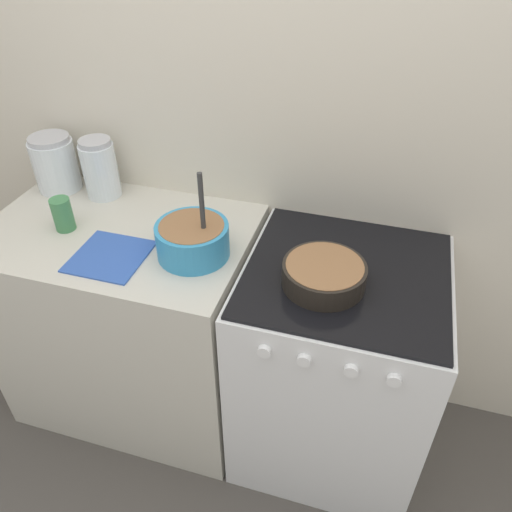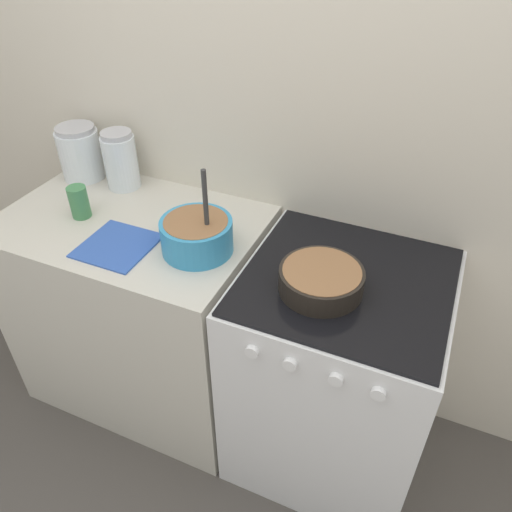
{
  "view_description": "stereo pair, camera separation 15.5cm",
  "coord_description": "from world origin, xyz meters",
  "px_view_note": "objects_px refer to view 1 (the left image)",
  "views": [
    {
      "loc": [
        0.41,
        -0.94,
        1.87
      ],
      "look_at": [
        0.06,
        0.25,
        0.93
      ],
      "focal_mm": 35.0,
      "sensor_mm": 36.0,
      "label": 1
    },
    {
      "loc": [
        0.56,
        -0.88,
        1.87
      ],
      "look_at": [
        0.06,
        0.25,
        0.93
      ],
      "focal_mm": 35.0,
      "sensor_mm": 36.0,
      "label": 2
    }
  ],
  "objects_px": {
    "storage_jar_left": "(56,167)",
    "stove": "(334,365)",
    "baking_pan": "(324,274)",
    "storage_jar_middle": "(101,172)",
    "tin_can": "(63,214)",
    "mixing_bowl": "(193,238)"
  },
  "relations": [
    {
      "from": "stove",
      "to": "storage_jar_left",
      "type": "relative_size",
      "value": 4.07
    },
    {
      "from": "mixing_bowl",
      "to": "tin_can",
      "type": "relative_size",
      "value": 2.57
    },
    {
      "from": "storage_jar_left",
      "to": "tin_can",
      "type": "bearing_deg",
      "value": -53.09
    },
    {
      "from": "baking_pan",
      "to": "storage_jar_middle",
      "type": "distance_m",
      "value": 0.96
    },
    {
      "from": "tin_can",
      "to": "mixing_bowl",
      "type": "bearing_deg",
      "value": -1.5
    },
    {
      "from": "stove",
      "to": "storage_jar_middle",
      "type": "height_order",
      "value": "storage_jar_middle"
    },
    {
      "from": "storage_jar_middle",
      "to": "tin_can",
      "type": "distance_m",
      "value": 0.25
    },
    {
      "from": "mixing_bowl",
      "to": "storage_jar_left",
      "type": "bearing_deg",
      "value": 158.8
    },
    {
      "from": "stove",
      "to": "tin_can",
      "type": "relative_size",
      "value": 7.43
    },
    {
      "from": "baking_pan",
      "to": "storage_jar_left",
      "type": "relative_size",
      "value": 1.17
    },
    {
      "from": "tin_can",
      "to": "storage_jar_left",
      "type": "bearing_deg",
      "value": 126.91
    },
    {
      "from": "mixing_bowl",
      "to": "storage_jar_left",
      "type": "distance_m",
      "value": 0.73
    },
    {
      "from": "storage_jar_left",
      "to": "storage_jar_middle",
      "type": "relative_size",
      "value": 0.95
    },
    {
      "from": "storage_jar_middle",
      "to": "stove",
      "type": "bearing_deg",
      "value": -12.23
    },
    {
      "from": "storage_jar_left",
      "to": "tin_can",
      "type": "xyz_separation_m",
      "value": [
        0.19,
        -0.25,
        -0.03
      ]
    },
    {
      "from": "mixing_bowl",
      "to": "baking_pan",
      "type": "bearing_deg",
      "value": -3.86
    },
    {
      "from": "baking_pan",
      "to": "storage_jar_left",
      "type": "bearing_deg",
      "value": 165.29
    },
    {
      "from": "mixing_bowl",
      "to": "storage_jar_middle",
      "type": "distance_m",
      "value": 0.55
    },
    {
      "from": "storage_jar_middle",
      "to": "tin_can",
      "type": "relative_size",
      "value": 1.93
    },
    {
      "from": "mixing_bowl",
      "to": "baking_pan",
      "type": "relative_size",
      "value": 1.2
    },
    {
      "from": "mixing_bowl",
      "to": "baking_pan",
      "type": "height_order",
      "value": "mixing_bowl"
    },
    {
      "from": "storage_jar_left",
      "to": "stove",
      "type": "bearing_deg",
      "value": -10.22
    }
  ]
}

